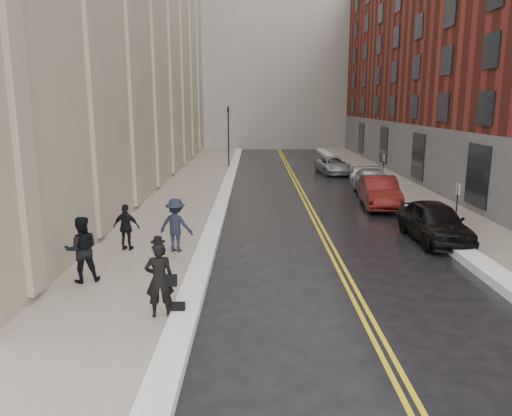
{
  "coord_description": "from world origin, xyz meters",
  "views": [
    {
      "loc": [
        -0.41,
        -12.03,
        5.45
      ],
      "look_at": [
        -0.36,
        6.23,
        1.6
      ],
      "focal_mm": 35.0,
      "sensor_mm": 36.0,
      "label": 1
    }
  ],
  "objects_px": {
    "pedestrian_a": "(82,249)",
    "pedestrian_c": "(126,227)",
    "car_silver_near": "(373,182)",
    "car_silver_far": "(334,165)",
    "pedestrian_main": "(159,279)",
    "car_black": "(435,222)",
    "car_maroon": "(379,192)",
    "pedestrian_b": "(176,225)"
  },
  "relations": [
    {
      "from": "car_silver_near",
      "to": "pedestrian_c",
      "type": "relative_size",
      "value": 2.97
    },
    {
      "from": "car_black",
      "to": "pedestrian_c",
      "type": "height_order",
      "value": "pedestrian_c"
    },
    {
      "from": "pedestrian_b",
      "to": "car_silver_far",
      "type": "bearing_deg",
      "value": -96.51
    },
    {
      "from": "car_black",
      "to": "pedestrian_main",
      "type": "relative_size",
      "value": 2.41
    },
    {
      "from": "car_silver_near",
      "to": "pedestrian_b",
      "type": "distance_m",
      "value": 16.04
    },
    {
      "from": "car_silver_near",
      "to": "pedestrian_b",
      "type": "relative_size",
      "value": 2.6
    },
    {
      "from": "car_maroon",
      "to": "car_silver_near",
      "type": "relative_size",
      "value": 0.97
    },
    {
      "from": "car_maroon",
      "to": "car_black",
      "type": "bearing_deg",
      "value": -80.59
    },
    {
      "from": "car_silver_near",
      "to": "pedestrian_a",
      "type": "height_order",
      "value": "pedestrian_a"
    },
    {
      "from": "pedestrian_b",
      "to": "pedestrian_main",
      "type": "bearing_deg",
      "value": 111.08
    },
    {
      "from": "car_black",
      "to": "pedestrian_a",
      "type": "height_order",
      "value": "pedestrian_a"
    },
    {
      "from": "pedestrian_b",
      "to": "pedestrian_c",
      "type": "distance_m",
      "value": 1.85
    },
    {
      "from": "pedestrian_main",
      "to": "car_black",
      "type": "bearing_deg",
      "value": -153.31
    },
    {
      "from": "pedestrian_a",
      "to": "pedestrian_c",
      "type": "relative_size",
      "value": 1.18
    },
    {
      "from": "pedestrian_a",
      "to": "pedestrian_b",
      "type": "relative_size",
      "value": 1.03
    },
    {
      "from": "car_black",
      "to": "pedestrian_main",
      "type": "height_order",
      "value": "pedestrian_main"
    },
    {
      "from": "car_silver_near",
      "to": "car_silver_far",
      "type": "bearing_deg",
      "value": 100.33
    },
    {
      "from": "car_black",
      "to": "pedestrian_main",
      "type": "bearing_deg",
      "value": -143.18
    },
    {
      "from": "car_maroon",
      "to": "pedestrian_a",
      "type": "relative_size",
      "value": 2.45
    },
    {
      "from": "car_silver_far",
      "to": "pedestrian_a",
      "type": "distance_m",
      "value": 27.12
    },
    {
      "from": "car_silver_near",
      "to": "car_silver_far",
      "type": "height_order",
      "value": "car_silver_near"
    },
    {
      "from": "car_black",
      "to": "pedestrian_b",
      "type": "bearing_deg",
      "value": -170.77
    },
    {
      "from": "pedestrian_c",
      "to": "pedestrian_a",
      "type": "bearing_deg",
      "value": 91.64
    },
    {
      "from": "car_silver_near",
      "to": "pedestrian_a",
      "type": "distance_m",
      "value": 19.95
    },
    {
      "from": "car_silver_far",
      "to": "pedestrian_main",
      "type": "relative_size",
      "value": 2.41
    },
    {
      "from": "pedestrian_main",
      "to": "pedestrian_a",
      "type": "xyz_separation_m",
      "value": [
        -2.8,
        2.53,
        0.03
      ]
    },
    {
      "from": "car_maroon",
      "to": "pedestrian_a",
      "type": "bearing_deg",
      "value": -130.48
    },
    {
      "from": "car_maroon",
      "to": "pedestrian_b",
      "type": "distance_m",
      "value": 12.84
    },
    {
      "from": "pedestrian_c",
      "to": "pedestrian_main",
      "type": "bearing_deg",
      "value": 121.61
    },
    {
      "from": "pedestrian_a",
      "to": "pedestrian_main",
      "type": "bearing_deg",
      "value": 117.54
    },
    {
      "from": "pedestrian_a",
      "to": "pedestrian_b",
      "type": "xyz_separation_m",
      "value": [
        2.34,
        3.14,
        -0.03
      ]
    },
    {
      "from": "car_silver_far",
      "to": "pedestrian_main",
      "type": "bearing_deg",
      "value": -114.37
    },
    {
      "from": "car_silver_far",
      "to": "pedestrian_c",
      "type": "xyz_separation_m",
      "value": [
        -10.91,
        -21.27,
        0.35
      ]
    },
    {
      "from": "car_black",
      "to": "car_silver_near",
      "type": "relative_size",
      "value": 0.93
    },
    {
      "from": "car_silver_far",
      "to": "pedestrian_c",
      "type": "distance_m",
      "value": 23.91
    },
    {
      "from": "car_maroon",
      "to": "pedestrian_c",
      "type": "xyz_separation_m",
      "value": [
        -11.35,
        -8.44,
        0.19
      ]
    },
    {
      "from": "car_maroon",
      "to": "pedestrian_b",
      "type": "bearing_deg",
      "value": -133.08
    },
    {
      "from": "car_silver_near",
      "to": "pedestrian_c",
      "type": "distance_m",
      "value": 17.11
    },
    {
      "from": "pedestrian_b",
      "to": "pedestrian_c",
      "type": "height_order",
      "value": "pedestrian_b"
    },
    {
      "from": "pedestrian_main",
      "to": "pedestrian_c",
      "type": "xyz_separation_m",
      "value": [
        -2.3,
        5.85,
        -0.12
      ]
    },
    {
      "from": "car_black",
      "to": "pedestrian_main",
      "type": "distance_m",
      "value": 12.22
    },
    {
      "from": "car_maroon",
      "to": "pedestrian_main",
      "type": "xyz_separation_m",
      "value": [
        -9.05,
        -14.29,
        0.32
      ]
    }
  ]
}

